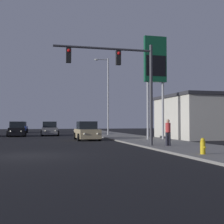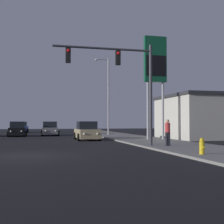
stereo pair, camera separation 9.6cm
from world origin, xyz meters
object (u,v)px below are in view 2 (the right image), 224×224
object	(u,v)px
traffic_light_mast	(124,74)
fire_hydrant	(202,146)
gas_station_sign	(155,65)
car_tan	(87,132)
car_blue	(21,128)
car_grey	(50,129)
pedestrian_on_sidewalk	(168,131)
car_black	(17,130)
street_lamp	(107,92)

from	to	relation	value
traffic_light_mast	fire_hydrant	distance (m)	7.43
gas_station_sign	car_tan	bearing A→B (deg)	156.03
car_blue	traffic_light_mast	size ratio (longest dim) A/B	0.67
car_blue	car_grey	world-z (taller)	same
fire_hydrant	pedestrian_on_sidewalk	size ratio (longest dim) A/B	0.46
car_black	traffic_light_mast	xyz separation A→B (m)	(7.49, -18.18, 3.91)
car_grey	fire_hydrant	size ratio (longest dim) A/B	5.71
car_tan	pedestrian_on_sidewalk	bearing A→B (deg)	110.23
car_black	pedestrian_on_sidewalk	xyz separation A→B (m)	(10.15, -18.79, 0.27)
car_tan	car_blue	bearing A→B (deg)	-73.01
fire_hydrant	car_tan	bearing A→B (deg)	101.60
car_tan	street_lamp	world-z (taller)	street_lamp
car_grey	street_lamp	distance (m)	8.22
gas_station_sign	traffic_light_mast	bearing A→B (deg)	-125.60
car_black	traffic_light_mast	bearing A→B (deg)	110.76
gas_station_sign	pedestrian_on_sidewalk	world-z (taller)	gas_station_sign
car_grey	car_tan	xyz separation A→B (m)	(2.85, -10.24, 0.00)
car_blue	traffic_light_mast	xyz separation A→B (m)	(7.58, -30.35, 3.91)
car_black	gas_station_sign	world-z (taller)	gas_station_sign
car_tan	traffic_light_mast	size ratio (longest dim) A/B	0.66
car_grey	pedestrian_on_sidewalk	bearing A→B (deg)	110.13
car_tan	traffic_light_mast	distance (m)	9.89
car_grey	traffic_light_mast	distance (m)	20.03
car_blue	pedestrian_on_sidewalk	size ratio (longest dim) A/B	2.60
car_grey	street_lamp	xyz separation A→B (m)	(6.48, -2.59, 4.36)
car_black	car_blue	world-z (taller)	same
car_tan	fire_hydrant	distance (m)	15.11
traffic_light_mast	street_lamp	distance (m)	16.90
car_black	car_tan	size ratio (longest dim) A/B	1.00
traffic_light_mast	street_lamp	bearing A→B (deg)	80.87
traffic_light_mast	pedestrian_on_sidewalk	distance (m)	4.55
car_black	car_tan	world-z (taller)	same
pedestrian_on_sidewalk	car_black	bearing A→B (deg)	118.38
gas_station_sign	pedestrian_on_sidewalk	xyz separation A→B (m)	(-2.02, -7.13, -5.58)
car_tan	street_lamp	bearing A→B (deg)	-115.67
street_lamp	pedestrian_on_sidewalk	distance (m)	17.76
car_tan	gas_station_sign	distance (m)	8.50
street_lamp	fire_hydrant	world-z (taller)	street_lamp
car_blue	fire_hydrant	distance (m)	37.40
car_blue	fire_hydrant	world-z (taller)	car_blue
gas_station_sign	fire_hydrant	size ratio (longest dim) A/B	11.84
street_lamp	car_grey	bearing A→B (deg)	158.22
traffic_light_mast	gas_station_sign	size ratio (longest dim) A/B	0.72
car_black	car_blue	distance (m)	12.17
fire_hydrant	traffic_light_mast	bearing A→B (deg)	109.88
traffic_light_mast	pedestrian_on_sidewalk	size ratio (longest dim) A/B	3.89
car_black	car_tan	distance (m)	11.25
car_grey	gas_station_sign	world-z (taller)	gas_station_sign
car_blue	gas_station_sign	bearing A→B (deg)	119.37
car_black	car_tan	xyz separation A→B (m)	(6.54, -9.16, 0.00)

